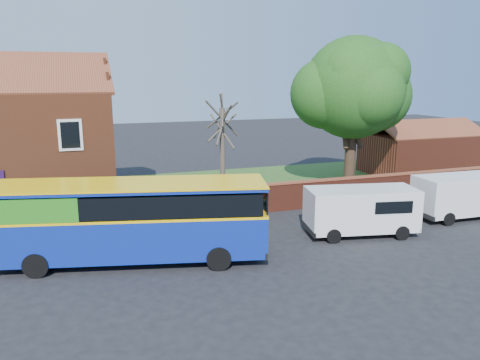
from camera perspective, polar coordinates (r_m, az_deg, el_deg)
name	(u,v)px	position (r m, az deg, el deg)	size (l,w,h in m)	color
ground	(165,280)	(17.76, -9.17, -11.98)	(120.00, 120.00, 0.00)	black
grass_strip	(314,181)	(33.68, 9.06, -0.12)	(26.00, 12.00, 0.04)	#426B28
boundary_wall	(363,189)	(28.50, 14.75, -1.07)	(22.00, 0.38, 1.60)	maroon
outbuilding	(420,152)	(38.40, 21.12, 3.16)	(8.20, 5.06, 4.17)	maroon
bus	(123,218)	(19.15, -14.13, -4.49)	(10.97, 5.06, 3.24)	#0E289C
van_near	(361,209)	(22.61, 14.58, -3.45)	(5.37, 2.97, 2.23)	white
van_far	(463,194)	(27.22, 25.58, -1.57)	(5.20, 2.30, 2.25)	white
large_tree	(353,91)	(30.67, 13.62, 10.49)	(8.01, 6.34, 9.77)	black
bare_tree	(222,151)	(26.84, -2.15, 3.53)	(2.28, 2.71, 6.07)	#4C4238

